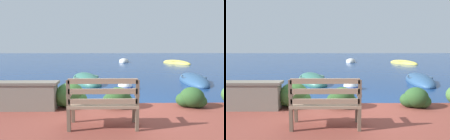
% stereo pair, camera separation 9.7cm
% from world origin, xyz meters
% --- Properties ---
extents(ground_plane, '(80.00, 80.00, 0.00)m').
position_xyz_m(ground_plane, '(0.00, 0.00, 0.00)').
color(ground_plane, navy).
extents(park_bench, '(1.25, 0.48, 0.93)m').
position_xyz_m(park_bench, '(-0.58, -1.53, 0.70)').
color(park_bench, brown).
rests_on(park_bench, patio_terrace).
extents(stone_wall, '(2.31, 0.39, 0.65)m').
position_xyz_m(stone_wall, '(-2.79, -0.47, 0.55)').
color(stone_wall, gray).
rests_on(stone_wall, patio_terrace).
extents(hedge_clump_far_left, '(0.72, 0.52, 0.49)m').
position_xyz_m(hedge_clump_far_left, '(-2.83, -0.28, 0.43)').
color(hedge_clump_far_left, '#38662D').
rests_on(hedge_clump_far_left, patio_terrace).
extents(hedge_clump_left, '(0.87, 0.63, 0.59)m').
position_xyz_m(hedge_clump_left, '(-1.43, -0.27, 0.48)').
color(hedge_clump_left, '#38662D').
rests_on(hedge_clump_left, patio_terrace).
extents(hedge_clump_centre, '(0.73, 0.52, 0.50)m').
position_xyz_m(hedge_clump_centre, '(-0.25, -0.36, 0.43)').
color(hedge_clump_centre, '#284C23').
rests_on(hedge_clump_centre, patio_terrace).
extents(hedge_clump_right, '(0.72, 0.52, 0.49)m').
position_xyz_m(hedge_clump_right, '(1.51, -0.36, 0.43)').
color(hedge_clump_right, '#284C23').
rests_on(hedge_clump_right, patio_terrace).
extents(rowboat_nearest, '(2.09, 3.07, 0.75)m').
position_xyz_m(rowboat_nearest, '(-1.51, 4.16, 0.06)').
color(rowboat_nearest, '#336B5B').
rests_on(rowboat_nearest, ground_plane).
extents(rowboat_mid, '(1.64, 3.36, 0.65)m').
position_xyz_m(rowboat_mid, '(3.52, 4.19, 0.06)').
color(rowboat_mid, '#2D517A').
rests_on(rowboat_mid, ground_plane).
extents(rowboat_far, '(2.36, 3.28, 0.63)m').
position_xyz_m(rowboat_far, '(5.93, 13.67, 0.05)').
color(rowboat_far, '#DBC64C').
rests_on(rowboat_far, ground_plane).
extents(rowboat_outer, '(1.28, 2.34, 0.71)m').
position_xyz_m(rowboat_outer, '(1.10, 15.39, 0.06)').
color(rowboat_outer, silver).
rests_on(rowboat_outer, ground_plane).
extents(mooring_buoy, '(0.61, 0.61, 0.56)m').
position_xyz_m(mooring_buoy, '(0.16, 2.63, 0.10)').
color(mooring_buoy, white).
rests_on(mooring_buoy, ground_plane).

